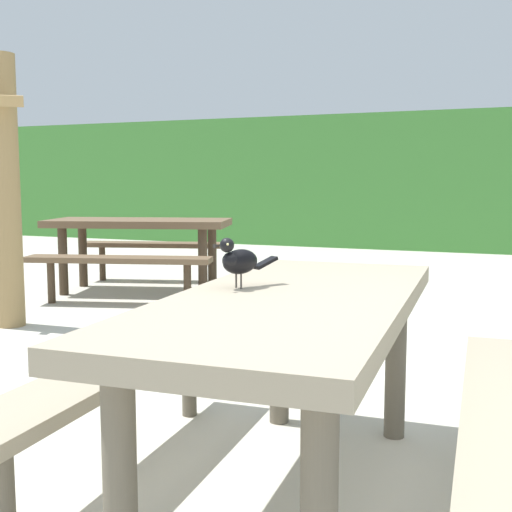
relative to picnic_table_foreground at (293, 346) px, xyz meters
The scene contains 5 objects.
hedge_wall 9.27m from the picnic_table_foreground, 88.06° to the left, with size 28.00×1.36×2.24m, color #428438.
picnic_table_foreground is the anchor object (origin of this frame).
bird_grackle 0.36m from the picnic_table_foreground, behind, with size 0.16×0.27×0.18m.
picnic_table_mid_right 4.57m from the picnic_table_foreground, 128.91° to the left, with size 2.11×2.09×0.74m.
stalk_post_left_side 3.49m from the picnic_table_foreground, 148.44° to the left, with size 0.56×0.42×2.07m.
Camera 1 is at (0.40, -1.85, 1.12)m, focal length 45.56 mm.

